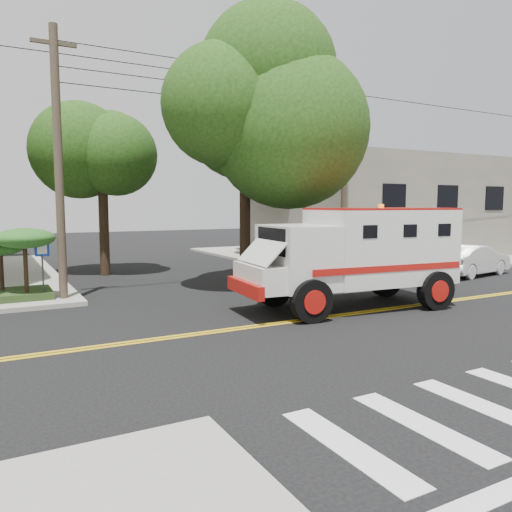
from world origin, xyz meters
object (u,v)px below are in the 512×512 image
pedestrian_a (337,258)px  pedestrian_b (361,254)px  armored_truck (357,251)px  parked_sedan (472,260)px

pedestrian_a → pedestrian_b: (1.19, -0.21, 0.13)m
armored_truck → pedestrian_a: armored_truck is taller
parked_sedan → pedestrian_b: 5.31m
armored_truck → parked_sedan: 10.01m
armored_truck → pedestrian_b: size_ratio=4.03×
armored_truck → pedestrian_b: 6.90m
armored_truck → pedestrian_a: (3.36, 5.35, -0.90)m
parked_sedan → pedestrian_b: pedestrian_b is taller
parked_sedan → armored_truck: bearing=98.7°
parked_sedan → pedestrian_b: bearing=58.1°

